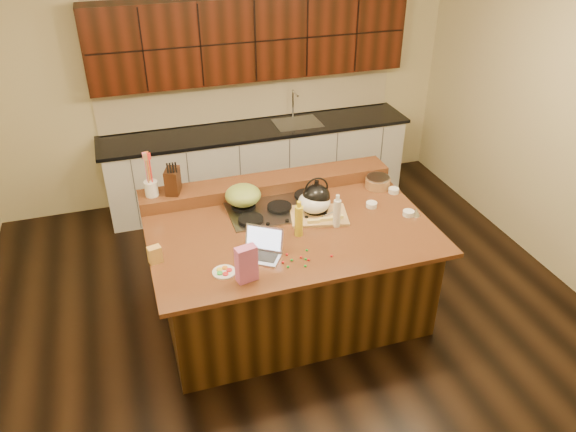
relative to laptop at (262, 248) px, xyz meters
name	(u,v)px	position (x,y,z in m)	size (l,w,h in m)	color
room	(290,182)	(0.33, 0.32, 0.37)	(5.52, 5.02, 2.72)	black
island	(290,270)	(0.33, 0.32, -0.51)	(2.40, 1.60, 0.92)	black
back_ledge	(267,184)	(0.33, 1.02, 0.00)	(2.40, 0.30, 0.12)	black
cooktop	(280,208)	(0.33, 0.62, -0.04)	(0.92, 0.52, 0.05)	gray
back_counter	(256,123)	(0.63, 2.54, 0.01)	(3.70, 0.66, 2.40)	silver
kettle	(316,197)	(0.63, 0.49, 0.10)	(0.25, 0.25, 0.22)	black
green_bowl	(243,195)	(0.03, 0.75, 0.08)	(0.32, 0.32, 0.18)	olive
laptop	(262,248)	(0.00, 0.00, 0.00)	(0.39, 0.37, 0.22)	#B7B7BC
oil_bottle	(299,221)	(0.37, 0.18, 0.08)	(0.07, 0.07, 0.27)	gold
vinegar_bottle	(337,213)	(0.72, 0.21, 0.07)	(0.06, 0.06, 0.25)	silver
wooden_tray	(315,205)	(0.61, 0.46, 0.03)	(0.56, 0.46, 0.20)	tan
ramekin_a	(372,205)	(1.14, 0.42, -0.04)	(0.10, 0.10, 0.04)	white
ramekin_b	(408,213)	(1.39, 0.18, -0.04)	(0.10, 0.10, 0.04)	white
ramekin_c	(394,190)	(1.46, 0.60, -0.04)	(0.10, 0.10, 0.04)	white
strainer_bowl	(378,183)	(1.36, 0.75, -0.01)	(0.24, 0.24, 0.09)	#996B3F
kitchen_timer	(416,212)	(1.45, 0.16, -0.02)	(0.08, 0.08, 0.07)	silver
pink_bag	(246,264)	(-0.19, -0.28, 0.09)	(0.15, 0.08, 0.29)	#C95E97
candy_plate	(224,272)	(-0.34, -0.15, -0.05)	(0.18, 0.18, 0.01)	white
package_box	(155,255)	(-0.82, 0.15, 0.01)	(0.10, 0.07, 0.14)	gold
utensil_crock	(151,188)	(-0.74, 1.02, 0.13)	(0.12, 0.12, 0.14)	white
knife_block	(173,181)	(-0.54, 1.02, 0.18)	(0.11, 0.19, 0.23)	black
gumdrop_0	(301,257)	(0.28, -0.15, -0.05)	(0.02, 0.02, 0.02)	red
gumdrop_1	(292,260)	(0.19, -0.16, -0.05)	(0.02, 0.02, 0.02)	#198C26
gumdrop_2	(309,260)	(0.32, -0.20, -0.05)	(0.02, 0.02, 0.02)	red
gumdrop_3	(288,267)	(0.14, -0.24, -0.05)	(0.02, 0.02, 0.02)	#198C26
gumdrop_4	(287,254)	(0.18, -0.08, -0.05)	(0.02, 0.02, 0.02)	red
gumdrop_5	(307,250)	(0.35, -0.07, -0.05)	(0.02, 0.02, 0.02)	#198C26
gumdrop_6	(332,256)	(0.51, -0.20, -0.05)	(0.02, 0.02, 0.02)	red
gumdrop_7	(306,259)	(0.30, -0.18, -0.05)	(0.02, 0.02, 0.02)	#198C26
gumdrop_8	(283,262)	(0.12, -0.17, -0.05)	(0.02, 0.02, 0.02)	red
gumdrop_9	(305,266)	(0.27, -0.27, -0.05)	(0.02, 0.02, 0.02)	#198C26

